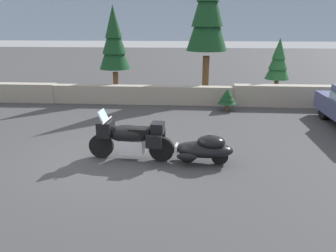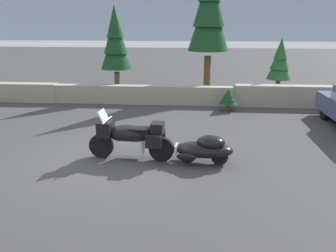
% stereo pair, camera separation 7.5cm
% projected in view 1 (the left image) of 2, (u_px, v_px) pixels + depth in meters
% --- Properties ---
extents(ground_plane, '(80.00, 80.00, 0.00)m').
position_uv_depth(ground_plane, '(109.00, 159.00, 9.18)').
color(ground_plane, '#38383A').
extents(stone_guard_wall, '(24.00, 0.60, 0.92)m').
position_uv_depth(stone_guard_wall, '(150.00, 94.00, 15.19)').
color(stone_guard_wall, gray).
rests_on(stone_guard_wall, ground).
extents(distant_ridgeline, '(240.00, 80.00, 16.00)m').
position_uv_depth(distant_ridgeline, '(186.00, 5.00, 98.76)').
color(distant_ridgeline, '#8C9EB7').
rests_on(distant_ridgeline, ground).
extents(touring_motorcycle, '(2.31, 0.84, 1.33)m').
position_uv_depth(touring_motorcycle, '(131.00, 137.00, 9.02)').
color(touring_motorcycle, black).
rests_on(touring_motorcycle, ground).
extents(car_shaped_trailer, '(2.22, 0.83, 0.76)m').
position_uv_depth(car_shaped_trailer, '(204.00, 148.00, 8.82)').
color(car_shaped_trailer, black).
rests_on(car_shaped_trailer, ground).
extents(pine_tree_tall, '(1.94, 1.94, 6.70)m').
position_uv_depth(pine_tree_tall, '(208.00, 7.00, 15.86)').
color(pine_tree_tall, brown).
rests_on(pine_tree_tall, ground).
extents(pine_tree_secondary, '(1.44, 1.44, 4.28)m').
position_uv_depth(pine_tree_secondary, '(114.00, 41.00, 15.79)').
color(pine_tree_secondary, brown).
rests_on(pine_tree_secondary, ground).
extents(pine_tree_far_right, '(1.14, 1.14, 2.82)m').
position_uv_depth(pine_tree_far_right, '(278.00, 61.00, 16.00)').
color(pine_tree_far_right, brown).
rests_on(pine_tree_far_right, ground).
extents(pine_sapling_near, '(0.75, 0.75, 0.92)m').
position_uv_depth(pine_sapling_near, '(227.00, 97.00, 14.01)').
color(pine_sapling_near, brown).
rests_on(pine_sapling_near, ground).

